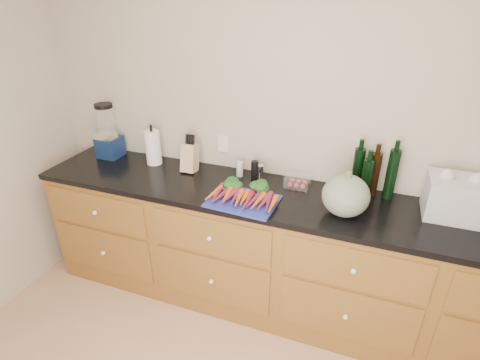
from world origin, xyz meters
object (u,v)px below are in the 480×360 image
at_px(squash, 346,196).
at_px(tomato_box, 297,181).
at_px(knife_block, 190,158).
at_px(blender_appliance, 108,134).
at_px(paper_towel, 153,148).
at_px(cutting_board, 243,201).
at_px(carrots, 245,195).

bearing_deg(squash, tomato_box, 143.17).
bearing_deg(knife_block, blender_appliance, 178.60).
height_order(squash, tomato_box, squash).
bearing_deg(paper_towel, cutting_board, -20.70).
xyz_separation_m(paper_towel, tomato_box, (1.12, 0.01, -0.09)).
xyz_separation_m(cutting_board, tomato_box, (0.28, 0.33, 0.03)).
bearing_deg(cutting_board, paper_towel, 159.30).
bearing_deg(carrots, tomato_box, 46.90).
bearing_deg(tomato_box, cutting_board, -129.97).
bearing_deg(blender_appliance, paper_towel, 0.33).
bearing_deg(squash, paper_towel, 170.56).
bearing_deg(knife_block, paper_towel, 176.44).
distance_m(carrots, tomato_box, 0.40).
xyz_separation_m(cutting_board, blender_appliance, (-1.25, 0.32, 0.18)).
distance_m(squash, blender_appliance, 1.88).
relative_size(blender_appliance, paper_towel, 1.65).
bearing_deg(paper_towel, blender_appliance, -179.67).
xyz_separation_m(cutting_board, carrots, (0.00, 0.03, 0.03)).
height_order(paper_towel, tomato_box, paper_towel).
distance_m(paper_towel, knife_block, 0.32).
relative_size(carrots, blender_appliance, 1.03).
bearing_deg(paper_towel, squash, -9.44).
distance_m(carrots, knife_block, 0.59).
height_order(cutting_board, blender_appliance, blender_appliance).
height_order(knife_block, tomato_box, knife_block).
xyz_separation_m(squash, blender_appliance, (-1.86, 0.24, 0.06)).
distance_m(squash, paper_towel, 1.48).
relative_size(carrots, knife_block, 2.15).
height_order(blender_appliance, paper_towel, blender_appliance).
relative_size(squash, blender_appliance, 0.65).
relative_size(cutting_board, knife_block, 2.08).
bearing_deg(tomato_box, knife_block, -177.86).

